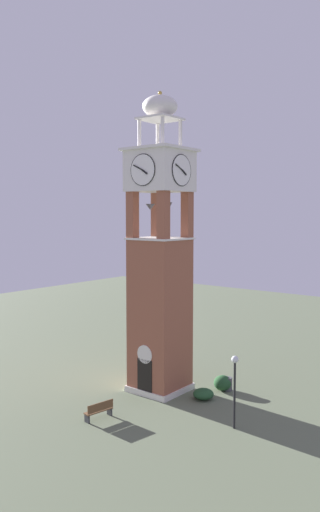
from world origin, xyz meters
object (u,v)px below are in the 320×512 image
Objects in this scene: clock_tower at (160,271)px; lamp_post at (235,378)px; trash_bin at (228,384)px; park_bench at (99,410)px.

lamp_post is (6.35, -1.99, -4.78)m from clock_tower.
lamp_post is 5.88m from trash_bin.
clock_tower is 4.81× the size of lamp_post.
clock_tower is 22.42× the size of trash_bin.
lamp_post is 4.67× the size of trash_bin.
clock_tower is at bearing -142.47° from trash_bin.
trash_bin is at bearing 37.53° from clock_tower.
park_bench is 0.44× the size of lamp_post.
park_bench is at bearing -150.65° from lamp_post.
clock_tower reaches higher than trash_bin.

